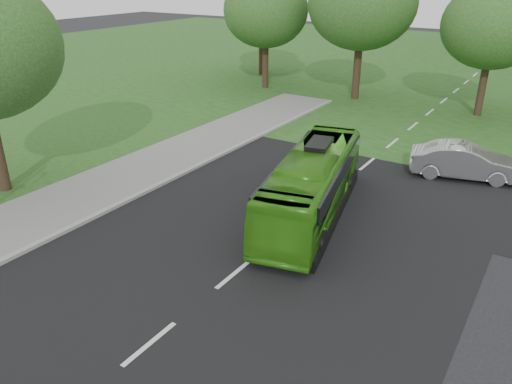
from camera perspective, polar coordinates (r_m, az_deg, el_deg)
ground at (r=15.46m, az=-6.83°, el=-12.75°), size 160.00×160.00×0.00m
street_surfaces at (r=34.47m, az=17.25°, el=7.63°), size 120.00×120.00×0.15m
tree_park_a at (r=42.28m, az=1.12°, el=19.99°), size 6.79×6.79×9.02m
tree_park_b at (r=39.13m, az=12.07°, el=20.36°), size 7.84×7.84×10.28m
tree_park_c at (r=36.89m, az=25.52°, el=16.80°), size 6.54×6.54×8.68m
tree_park_f at (r=47.87m, az=0.66°, el=20.39°), size 6.65×6.65×8.87m
bus at (r=20.09m, az=6.42°, el=0.83°), size 4.27×9.78×2.65m
sedan at (r=25.84m, az=22.73°, el=3.25°), size 5.26×2.97×1.64m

